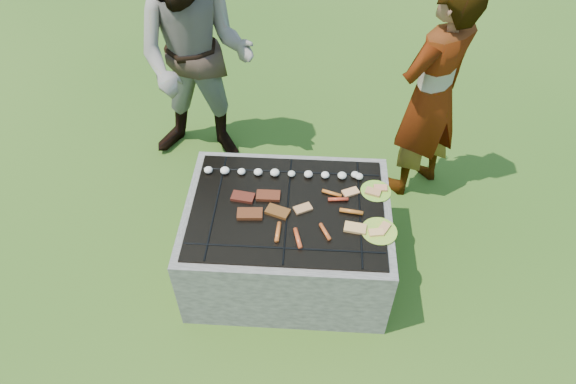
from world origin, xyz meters
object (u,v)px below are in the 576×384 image
object	(u,v)px
plate_far	(376,191)
plate_near	(379,231)
fire_pit	(288,240)
cook	(431,96)
bystander	(196,58)

from	to	relation	value
plate_far	plate_near	world-z (taller)	plate_far
fire_pit	plate_near	distance (m)	0.67
plate_near	cook	distance (m)	1.15
plate_far	cook	xyz separation A→B (m)	(0.40, 0.72, 0.25)
plate_far	plate_near	distance (m)	0.33
plate_far	bystander	xyz separation A→B (m)	(-1.31, 0.99, 0.32)
cook	bystander	size ratio (longest dim) A/B	0.92
plate_far	bystander	bearing A→B (deg)	143.04
fire_pit	plate_near	bearing A→B (deg)	-15.54
fire_pit	plate_far	xyz separation A→B (m)	(0.56, 0.18, 0.33)
plate_far	fire_pit	bearing A→B (deg)	-162.31
fire_pit	bystander	bearing A→B (deg)	122.84
fire_pit	cook	size ratio (longest dim) A/B	0.76
cook	fire_pit	bearing A→B (deg)	4.27
plate_near	bystander	xyz separation A→B (m)	(-1.31, 1.32, 0.32)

